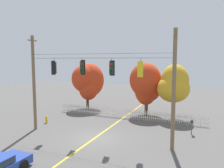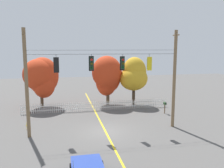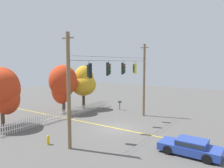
{
  "view_description": "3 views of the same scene",
  "coord_description": "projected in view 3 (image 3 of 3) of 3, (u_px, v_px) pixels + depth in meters",
  "views": [
    {
      "loc": [
        8.39,
        -16.3,
        6.63
      ],
      "look_at": [
        1.35,
        0.56,
        4.64
      ],
      "focal_mm": 35.53,
      "sensor_mm": 36.0,
      "label": 1
    },
    {
      "loc": [
        -3.52,
        -19.61,
        7.3
      ],
      "look_at": [
        0.8,
        0.95,
        4.07
      ],
      "focal_mm": 37.73,
      "sensor_mm": 36.0,
      "label": 2
    },
    {
      "loc": [
        -18.16,
        -11.94,
        6.63
      ],
      "look_at": [
        0.41,
        0.7,
        4.42
      ],
      "focal_mm": 35.33,
      "sensor_mm": 36.0,
      "label": 3
    }
  ],
  "objects": [
    {
      "name": "ground",
      "position": [
        115.0,
        128.0,
        22.27
      ],
      "size": [
        80.0,
        80.0,
        0.0
      ],
      "primitive_type": "plane",
      "color": "#565451"
    },
    {
      "name": "lane_centerline_stripe",
      "position": [
        115.0,
        128.0,
        22.27
      ],
      "size": [
        0.16,
        36.0,
        0.01
      ],
      "primitive_type": "cube",
      "color": "gold",
      "rests_on": "ground"
    },
    {
      "name": "signal_support_span",
      "position": [
        115.0,
        84.0,
        21.83
      ],
      "size": [
        13.1,
        1.1,
        8.87
      ],
      "color": "brown",
      "rests_on": "ground"
    },
    {
      "name": "traffic_signal_southbound_primary",
      "position": [
        89.0,
        71.0,
        18.38
      ],
      "size": [
        0.43,
        0.38,
        1.48
      ],
      "color": "black"
    },
    {
      "name": "traffic_signal_northbound_secondary",
      "position": [
        109.0,
        69.0,
        20.74
      ],
      "size": [
        0.43,
        0.38,
        1.41
      ],
      "color": "black"
    },
    {
      "name": "traffic_signal_northbound_primary",
      "position": [
        124.0,
        69.0,
        22.96
      ],
      "size": [
        0.43,
        0.38,
        1.41
      ],
      "color": "black"
    },
    {
      "name": "traffic_signal_westbound_side",
      "position": [
        135.0,
        69.0,
        24.92
      ],
      "size": [
        0.43,
        0.38,
        1.45
      ],
      "color": "black"
    },
    {
      "name": "white_picket_fence",
      "position": [
        68.0,
        113.0,
        26.47
      ],
      "size": [
        17.19,
        0.06,
        1.11
      ],
      "color": "white",
      "rests_on": "ground"
    },
    {
      "name": "autumn_maple_near_fence",
      "position": [
        1.0,
        90.0,
        22.45
      ],
      "size": [
        4.23,
        4.11,
        6.18
      ],
      "color": "brown",
      "rests_on": "ground"
    },
    {
      "name": "autumn_maple_mid",
      "position": [
        63.0,
        83.0,
        29.02
      ],
      "size": [
        3.81,
        3.54,
        6.32
      ],
      "color": "brown",
      "rests_on": "ground"
    },
    {
      "name": "autumn_oak_far_east",
      "position": [
        84.0,
        82.0,
        31.27
      ],
      "size": [
        3.58,
        3.43,
        6.16
      ],
      "color": "#473828",
      "rests_on": "ground"
    },
    {
      "name": "parked_car",
      "position": [
        190.0,
        146.0,
        15.81
      ],
      "size": [
        1.98,
        4.32,
        1.15
      ],
      "color": "#28429E",
      "rests_on": "ground"
    },
    {
      "name": "fire_hydrant",
      "position": [
        48.0,
        140.0,
        17.8
      ],
      "size": [
        0.38,
        0.22,
        0.77
      ],
      "color": "gold",
      "rests_on": "ground"
    },
    {
      "name": "roadside_mailbox",
      "position": [
        120.0,
        102.0,
        30.74
      ],
      "size": [
        0.25,
        0.44,
        1.34
      ],
      "color": "brown",
      "rests_on": "ground"
    }
  ]
}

